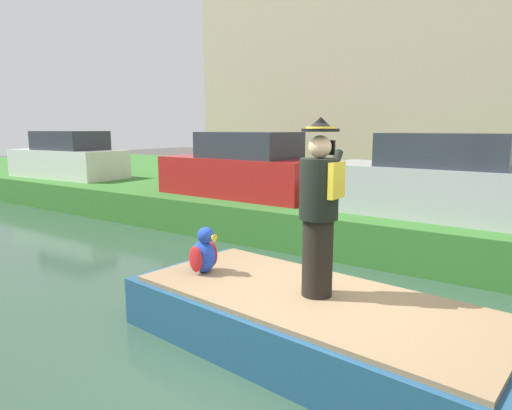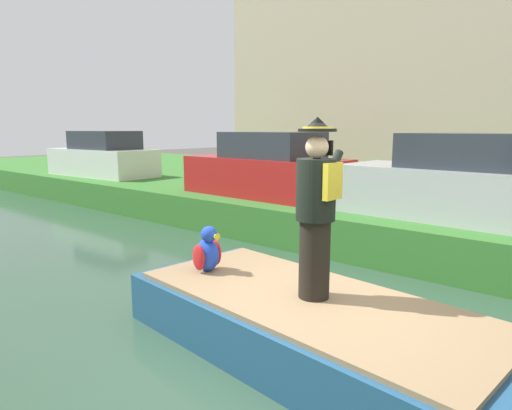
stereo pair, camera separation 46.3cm
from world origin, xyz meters
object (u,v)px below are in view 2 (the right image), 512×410
(parked_car_silver, at_px, (460,183))
(parked_car_red, at_px, (266,169))
(parrot_plush, at_px, (207,252))
(parked_car_white, at_px, (103,157))
(person_pirate, at_px, (316,210))
(boat, at_px, (309,325))

(parked_car_silver, relative_size, parked_car_red, 1.00)
(parrot_plush, bearing_deg, parked_car_silver, -19.00)
(parked_car_red, distance_m, parked_car_white, 7.11)
(parrot_plush, relative_size, parked_car_silver, 0.14)
(parrot_plush, distance_m, parked_car_silver, 4.90)
(parrot_plush, height_order, parked_car_silver, parked_car_silver)
(person_pirate, bearing_deg, parrot_plush, 105.05)
(boat, distance_m, parked_car_silver, 4.66)
(boat, bearing_deg, person_pirate, -41.22)
(person_pirate, xyz_separation_m, parked_car_white, (4.49, 11.37, -0.14))
(boat, distance_m, person_pirate, 1.24)
(boat, xyz_separation_m, parrot_plush, (-0.07, 1.45, 0.55))
(parked_car_white, bearing_deg, parked_car_silver, -90.00)
(parked_car_silver, distance_m, parked_car_red, 4.37)
(person_pirate, height_order, parked_car_silver, person_pirate)
(parked_car_red, height_order, parked_car_white, same)
(parked_car_silver, bearing_deg, boat, 178.23)
(parked_car_silver, xyz_separation_m, parked_car_white, (0.00, 11.48, 0.00))
(parrot_plush, bearing_deg, parked_car_white, 65.04)
(parked_car_silver, distance_m, parked_car_white, 11.48)
(person_pirate, relative_size, parked_car_white, 0.45)
(parrot_plush, bearing_deg, parked_car_red, 31.13)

